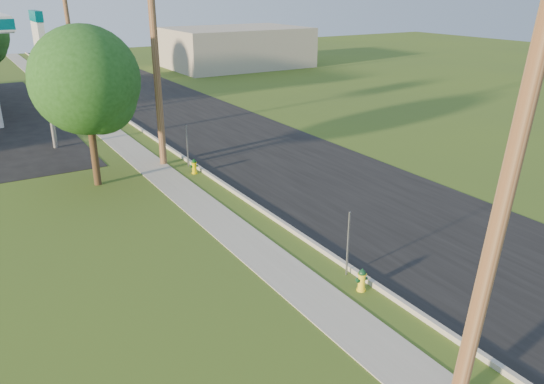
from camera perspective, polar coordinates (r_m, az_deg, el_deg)
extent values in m
plane|color=#3E561F|center=(13.31, 18.97, -16.45)|extent=(140.00, 140.00, 0.00)
cube|color=black|center=(22.40, 7.20, 0.41)|extent=(8.00, 120.00, 0.02)
cube|color=#A5A398|center=(20.28, -1.73, -1.49)|extent=(0.15, 120.00, 0.15)
cube|color=gray|center=(19.57, -6.18, -2.66)|extent=(1.50, 120.00, 0.03)
cylinder|color=brown|center=(10.17, 24.14, 1.36)|extent=(1.31, 0.32, 9.48)
cylinder|color=brown|center=(24.86, -12.40, 13.79)|extent=(0.32, 0.32, 9.80)
cylinder|color=brown|center=(42.21, -20.92, 15.57)|extent=(0.49, 0.32, 9.50)
cube|color=gray|center=(15.41, 8.19, -5.57)|extent=(0.05, 0.04, 2.00)
cube|color=gray|center=(25.00, -9.10, 4.90)|extent=(0.05, 0.04, 2.00)
cube|color=gray|center=(36.31, -16.65, 9.34)|extent=(0.05, 0.04, 2.00)
cylinder|color=gray|center=(29.61, -22.88, 9.04)|extent=(0.24, 0.24, 5.00)
cube|color=silver|center=(29.19, -23.83, 15.35)|extent=(0.30, 2.00, 2.00)
cube|color=#00555F|center=(29.14, -24.06, 16.91)|extent=(0.34, 2.04, 0.50)
cube|color=#A1998C|center=(58.14, -3.90, 15.28)|extent=(14.00, 10.00, 4.00)
cylinder|color=#3C2A1A|center=(23.37, -18.66, 4.70)|extent=(0.30, 0.30, 3.41)
sphere|color=#1D4816|center=(22.81, -19.47, 11.27)|extent=(4.36, 4.36, 4.36)
sphere|color=#1D4816|center=(22.72, -18.10, 9.64)|extent=(3.00, 3.00, 3.00)
cylinder|color=yellow|center=(15.18, 9.56, -10.30)|extent=(0.25, 0.25, 0.05)
cylinder|color=yellow|center=(15.06, 9.62, -9.50)|extent=(0.20, 0.20, 0.55)
cylinder|color=yellow|center=(14.94, 9.67, -8.72)|extent=(0.25, 0.25, 0.04)
sphere|color=#0F391D|center=(14.92, 9.68, -8.60)|extent=(0.21, 0.21, 0.21)
cylinder|color=#0F391D|center=(14.87, 9.71, -8.24)|extent=(0.05, 0.05, 0.05)
cylinder|color=#0F391D|center=(14.93, 9.90, -9.49)|extent=(0.11, 0.12, 0.10)
cylinder|color=#0F391D|center=(14.96, 9.22, -9.37)|extent=(0.10, 0.09, 0.08)
cylinder|color=#0F391D|center=(15.08, 10.05, -9.16)|extent=(0.10, 0.09, 0.08)
cylinder|color=#DEC602|center=(24.28, -8.33, 2.05)|extent=(0.26, 0.26, 0.06)
cylinder|color=#DEC602|center=(24.20, -8.36, 2.60)|extent=(0.20, 0.20, 0.55)
cylinder|color=#DEC602|center=(24.13, -8.39, 3.14)|extent=(0.26, 0.26, 0.04)
sphere|color=#083A10|center=(24.11, -8.39, 3.22)|extent=(0.21, 0.21, 0.21)
cylinder|color=#083A10|center=(24.08, -8.41, 3.47)|extent=(0.05, 0.05, 0.06)
cylinder|color=#083A10|center=(24.06, -8.32, 2.68)|extent=(0.12, 0.13, 0.10)
cylinder|color=#083A10|center=(24.16, -8.67, 2.74)|extent=(0.11, 0.10, 0.08)
cylinder|color=#083A10|center=(24.19, -8.07, 2.80)|extent=(0.11, 0.10, 0.08)
cylinder|color=yellow|center=(36.96, -16.87, 7.97)|extent=(0.28, 0.28, 0.06)
cylinder|color=yellow|center=(36.91, -16.91, 8.38)|extent=(0.22, 0.22, 0.59)
cylinder|color=yellow|center=(36.86, -16.95, 8.76)|extent=(0.28, 0.28, 0.04)
sphere|color=#06321A|center=(36.85, -16.96, 8.82)|extent=(0.23, 0.23, 0.23)
cylinder|color=#06321A|center=(36.82, -16.98, 9.00)|extent=(0.05, 0.05, 0.06)
cylinder|color=#06321A|center=(36.76, -16.96, 8.45)|extent=(0.15, 0.15, 0.11)
cylinder|color=#06321A|center=(36.92, -17.14, 8.48)|extent=(0.13, 0.12, 0.09)
cylinder|color=#06321A|center=(36.87, -16.71, 8.51)|extent=(0.13, 0.12, 0.09)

